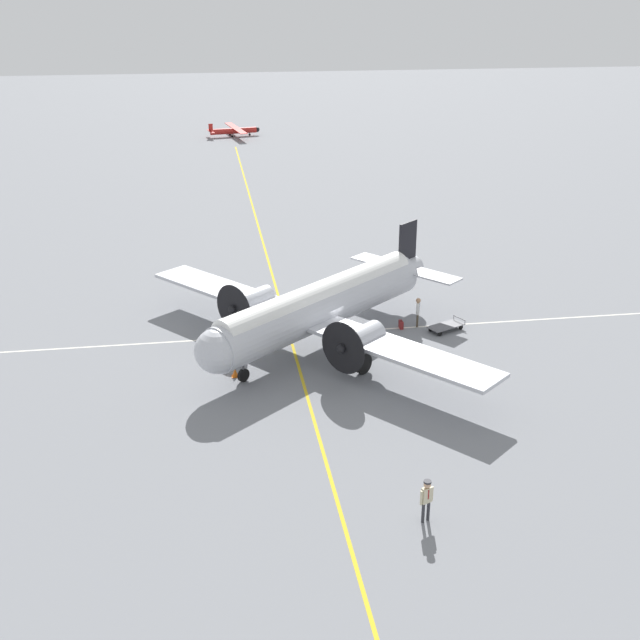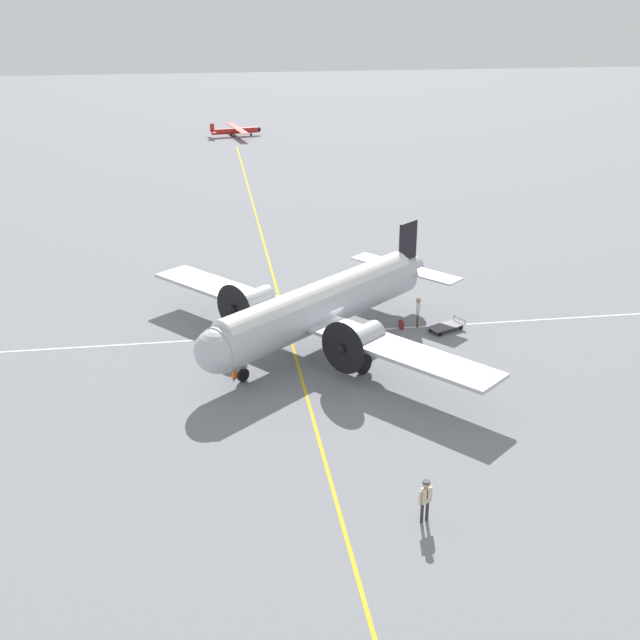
% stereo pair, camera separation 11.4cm
% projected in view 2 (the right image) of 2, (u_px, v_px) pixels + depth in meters
% --- Properties ---
extents(ground_plane, '(300.00, 300.00, 0.00)m').
position_uv_depth(ground_plane, '(320.00, 345.00, 44.91)').
color(ground_plane, slate).
extents(apron_line_eastwest, '(120.00, 0.16, 0.01)m').
position_uv_depth(apron_line_eastwest, '(293.00, 347.00, 44.71)').
color(apron_line_eastwest, gold).
rests_on(apron_line_eastwest, ground_plane).
extents(apron_line_northsouth, '(0.16, 120.00, 0.01)m').
position_uv_depth(apron_line_northsouth, '(316.00, 333.00, 46.47)').
color(apron_line_northsouth, silver).
rests_on(apron_line_northsouth, ground_plane).
extents(airliner_main, '(19.46, 18.28, 5.43)m').
position_uv_depth(airliner_main, '(315.00, 307.00, 43.72)').
color(airliner_main, silver).
rests_on(airliner_main, ground_plane).
extents(crew_foreground, '(0.39, 0.56, 1.79)m').
position_uv_depth(crew_foreground, '(425.00, 496.00, 29.80)').
color(crew_foreground, '#2D2D33').
rests_on(crew_foreground, ground_plane).
extents(passenger_boarding, '(0.59, 0.31, 1.78)m').
position_uv_depth(passenger_boarding, '(418.00, 309.00, 46.97)').
color(passenger_boarding, '#473D2D').
rests_on(passenger_boarding, ground_plane).
extents(suitcase_near_door, '(0.50, 0.19, 0.49)m').
position_uv_depth(suitcase_near_door, '(401.00, 325.00, 47.05)').
color(suitcase_near_door, maroon).
rests_on(suitcase_near_door, ground_plane).
extents(baggage_cart, '(1.85, 2.39, 0.56)m').
position_uv_depth(baggage_cart, '(446.00, 326.00, 46.72)').
color(baggage_cart, '#56565B').
rests_on(baggage_cart, ground_plane).
extents(light_aircraft_distant, '(9.27, 6.98, 1.82)m').
position_uv_depth(light_aircraft_distant, '(236.00, 130.00, 105.91)').
color(light_aircraft_distant, '#B2231E').
rests_on(light_aircraft_distant, ground_plane).
extents(traffic_cone, '(0.37, 0.37, 0.49)m').
position_uv_depth(traffic_cone, '(235.00, 372.00, 41.28)').
color(traffic_cone, orange).
rests_on(traffic_cone, ground_plane).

